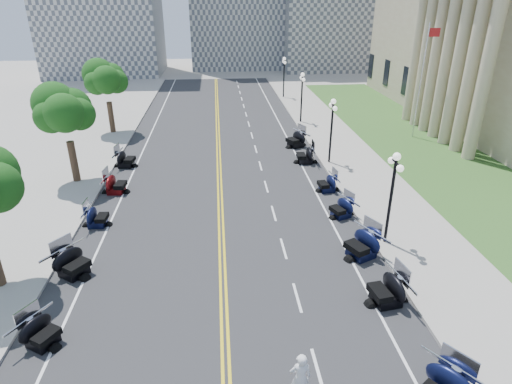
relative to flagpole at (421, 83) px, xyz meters
name	(u,v)px	position (x,y,z in m)	size (l,w,h in m)	color
ground	(224,302)	(-18.00, -22.00, -5.00)	(160.00, 160.00, 0.00)	gray
road	(220,201)	(-18.00, -12.00, -5.00)	(16.00, 90.00, 0.01)	#333335
centerline_yellow_a	(218,201)	(-18.12, -12.00, -4.99)	(0.12, 90.00, 0.00)	yellow
centerline_yellow_b	(222,201)	(-17.88, -12.00, -4.99)	(0.12, 90.00, 0.00)	yellow
edge_line_north	(318,197)	(-11.60, -12.00, -4.99)	(0.12, 90.00, 0.00)	white
edge_line_south	(118,205)	(-24.40, -12.00, -4.99)	(0.12, 90.00, 0.00)	white
lane_dash_5	(318,370)	(-14.80, -26.00, -4.99)	(0.12, 2.00, 0.00)	white
lane_dash_6	(297,297)	(-14.80, -22.00, -4.99)	(0.12, 2.00, 0.00)	white
lane_dash_7	(284,248)	(-14.80, -18.00, -4.99)	(0.12, 2.00, 0.00)	white
lane_dash_8	(274,213)	(-14.80, -14.00, -4.99)	(0.12, 2.00, 0.00)	white
lane_dash_9	(266,187)	(-14.80, -10.00, -4.99)	(0.12, 2.00, 0.00)	white
lane_dash_10	(260,166)	(-14.80, -6.00, -4.99)	(0.12, 2.00, 0.00)	white
lane_dash_11	(256,149)	(-14.80, -2.00, -4.99)	(0.12, 2.00, 0.00)	white
lane_dash_12	(252,135)	(-14.80, 2.00, -4.99)	(0.12, 2.00, 0.00)	white
lane_dash_13	(249,124)	(-14.80, 6.00, -4.99)	(0.12, 2.00, 0.00)	white
lane_dash_14	(246,114)	(-14.80, 10.00, -4.99)	(0.12, 2.00, 0.00)	white
lane_dash_15	(244,106)	(-14.80, 14.00, -4.99)	(0.12, 2.00, 0.00)	white
lane_dash_16	(242,99)	(-14.80, 18.00, -4.99)	(0.12, 2.00, 0.00)	white
lane_dash_17	(240,92)	(-14.80, 22.00, -4.99)	(0.12, 2.00, 0.00)	white
lane_dash_18	(238,87)	(-14.80, 26.00, -4.99)	(0.12, 2.00, 0.00)	white
lane_dash_19	(237,82)	(-14.80, 30.00, -4.99)	(0.12, 2.00, 0.00)	white
sidewalk_north	(379,194)	(-7.50, -12.00, -4.92)	(5.00, 90.00, 0.15)	#9E9991
sidewalk_south	(51,207)	(-28.50, -12.00, -4.92)	(5.00, 90.00, 0.15)	#9E9991
lawn	(426,151)	(-0.50, -4.00, -4.95)	(9.00, 60.00, 0.10)	#356023
distant_block_c	(340,3)	(4.00, 43.00, 6.00)	(20.00, 14.00, 22.00)	gray
street_lamp_2	(391,199)	(-9.40, -18.00, -2.40)	(0.50, 1.20, 4.90)	black
street_lamp_3	(331,132)	(-9.40, -6.00, -2.40)	(0.50, 1.20, 4.90)	black
street_lamp_4	(302,98)	(-9.40, 6.00, -2.40)	(0.50, 1.20, 4.90)	black
street_lamp_5	(284,78)	(-9.40, 18.00, -2.40)	(0.50, 1.20, 4.90)	black
flagpole	(421,83)	(0.00, 0.00, 0.00)	(1.10, 0.20, 10.00)	silver
tree_3	(65,116)	(-28.00, -8.00, -0.25)	(4.80, 4.80, 9.20)	#235619
tree_4	(106,83)	(-28.00, 4.00, -0.25)	(4.80, 4.80, 9.20)	#235619
motorcycle_n_5	(387,288)	(-11.11, -22.66, -4.26)	(2.11, 2.11, 1.48)	black
motorcycle_n_6	(362,243)	(-11.04, -19.06, -4.23)	(2.21, 2.21, 1.54)	black
motorcycle_n_7	(341,207)	(-10.87, -14.78, -4.37)	(1.80, 1.80, 1.26)	black
motorcycle_n_8	(327,182)	(-10.81, -11.07, -4.38)	(1.78, 1.78, 1.25)	black
motorcycle_n_9	(305,154)	(-11.23, -5.64, -4.28)	(2.06, 2.06, 1.44)	black
motorcycle_n_10	(296,138)	(-11.28, -1.66, -4.24)	(2.18, 2.18, 1.52)	black
motorcycle_s_5	(40,331)	(-24.82, -23.82, -4.37)	(1.80, 1.80, 1.26)	black
motorcycle_s_6	(72,261)	(-24.96, -19.36, -4.27)	(2.09, 2.09, 1.46)	black
motorcycle_s_7	(97,216)	(-25.02, -14.59, -4.37)	(1.80, 1.80, 1.26)	black
motorcycle_s_8	(115,183)	(-24.88, -10.07, -4.30)	(2.00, 2.00, 1.40)	#590A0C
motorcycle_s_9	(125,158)	(-25.11, -5.21, -4.29)	(2.02, 2.02, 1.41)	black
cyclist_rider	(301,359)	(-15.74, -27.41, -2.93)	(0.68, 0.45, 1.88)	white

